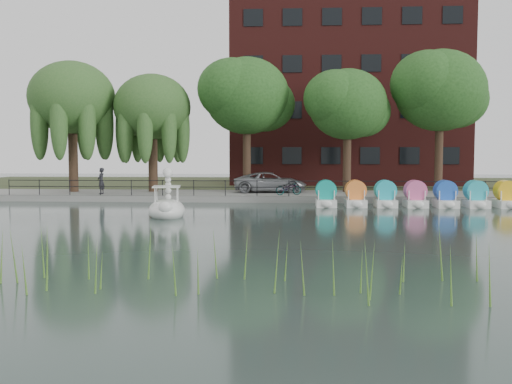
# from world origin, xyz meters

# --- Properties ---
(ground_plane) EXTENTS (120.00, 120.00, 0.00)m
(ground_plane) POSITION_xyz_m (0.00, 0.00, 0.00)
(ground_plane) COLOR #3A4E48
(promenade) EXTENTS (40.00, 6.00, 0.40)m
(promenade) POSITION_xyz_m (0.00, 16.00, 0.20)
(promenade) COLOR gray
(promenade) RESTS_ON ground_plane
(kerb) EXTENTS (40.00, 0.25, 0.40)m
(kerb) POSITION_xyz_m (0.00, 13.05, 0.20)
(kerb) COLOR gray
(kerb) RESTS_ON ground_plane
(land_strip) EXTENTS (60.00, 22.00, 0.36)m
(land_strip) POSITION_xyz_m (0.00, 30.00, 0.18)
(land_strip) COLOR #47512D
(land_strip) RESTS_ON ground_plane
(railing) EXTENTS (32.00, 0.05, 1.00)m
(railing) POSITION_xyz_m (0.00, 13.25, 1.15)
(railing) COLOR black
(railing) RESTS_ON promenade
(apartment_building) EXTENTS (20.00, 10.07, 18.00)m
(apartment_building) POSITION_xyz_m (7.00, 29.97, 9.36)
(apartment_building) COLOR #4C1E16
(apartment_building) RESTS_ON land_strip
(willow_left) EXTENTS (5.88, 5.88, 9.01)m
(willow_left) POSITION_xyz_m (-13.00, 16.50, 6.87)
(willow_left) COLOR #473323
(willow_left) RESTS_ON promenade
(willow_mid) EXTENTS (5.32, 5.32, 8.15)m
(willow_mid) POSITION_xyz_m (-7.50, 17.00, 6.25)
(willow_mid) COLOR #473323
(willow_mid) RESTS_ON promenade
(broadleaf_center) EXTENTS (6.00, 6.00, 9.25)m
(broadleaf_center) POSITION_xyz_m (-1.00, 18.00, 7.06)
(broadleaf_center) COLOR #473323
(broadleaf_center) RESTS_ON promenade
(broadleaf_right) EXTENTS (5.40, 5.40, 8.32)m
(broadleaf_right) POSITION_xyz_m (6.00, 17.50, 6.39)
(broadleaf_right) COLOR #473323
(broadleaf_right) RESTS_ON promenade
(broadleaf_far) EXTENTS (6.30, 6.30, 9.71)m
(broadleaf_far) POSITION_xyz_m (12.50, 18.50, 7.40)
(broadleaf_far) COLOR #473323
(broadleaf_far) RESTS_ON promenade
(minivan) EXTENTS (3.14, 5.93, 1.59)m
(minivan) POSITION_xyz_m (0.69, 16.62, 1.19)
(minivan) COLOR gray
(minivan) RESTS_ON promenade
(bicycle) EXTENTS (1.12, 1.82, 1.00)m
(bicycle) POSITION_xyz_m (1.97, 14.25, 0.90)
(bicycle) COLOR gray
(bicycle) RESTS_ON promenade
(pedestrian) EXTENTS (0.54, 0.75, 1.98)m
(pedestrian) POSITION_xyz_m (-10.31, 14.31, 1.39)
(pedestrian) COLOR black
(pedestrian) RESTS_ON promenade
(swan_boat) EXTENTS (2.18, 3.04, 2.37)m
(swan_boat) POSITION_xyz_m (-3.91, 5.02, 0.52)
(swan_boat) COLOR white
(swan_boat) RESTS_ON ground_plane
(pedal_boat_row) EXTENTS (11.35, 1.70, 1.40)m
(pedal_boat_row) POSITION_xyz_m (9.25, 10.77, 0.61)
(pedal_boat_row) COLOR white
(pedal_boat_row) RESTS_ON ground_plane
(reed_bank) EXTENTS (24.00, 2.40, 1.20)m
(reed_bank) POSITION_xyz_m (2.00, -9.50, 0.60)
(reed_bank) COLOR #669938
(reed_bank) RESTS_ON ground_plane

